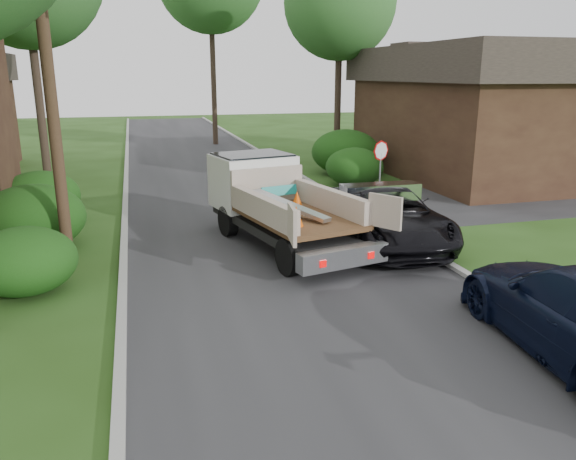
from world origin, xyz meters
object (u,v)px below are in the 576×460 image
(house_right, at_px, (487,110))
(black_pickup, at_px, (385,215))
(stop_sign, at_px, (380,159))
(flatbed_truck, at_px, (270,196))
(utility_pole, at_px, (48,60))
(tree_right_far, at_px, (340,3))

(house_right, xyz_separation_m, black_pickup, (-9.64, -9.50, -2.33))
(stop_sign, relative_size, house_right, 0.19)
(flatbed_truck, bearing_deg, utility_pole, 175.58)
(utility_pole, distance_m, flatbed_truck, 6.89)
(utility_pole, xyz_separation_m, tree_right_far, (12.98, 15.02, 3.31))
(black_pickup, bearing_deg, stop_sign, 73.50)
(tree_right_far, bearing_deg, utility_pole, -130.84)
(house_right, relative_size, flatbed_truck, 1.88)
(utility_pole, relative_size, tree_right_far, 0.87)
(black_pickup, bearing_deg, house_right, 50.31)
(stop_sign, relative_size, black_pickup, 0.41)
(house_right, distance_m, tree_right_far, 9.72)
(house_right, bearing_deg, flatbed_truck, -147.38)
(stop_sign, height_order, black_pickup, stop_sign)
(tree_right_far, xyz_separation_m, flatbed_truck, (-7.31, -14.20, -7.15))
(utility_pole, distance_m, house_right, 20.66)
(house_right, height_order, flatbed_truck, house_right)
(house_right, bearing_deg, stop_sign, -147.34)
(tree_right_far, xyz_separation_m, black_pickup, (-4.14, -15.50, -7.65))
(tree_right_far, bearing_deg, black_pickup, -104.95)
(stop_sign, relative_size, flatbed_truck, 0.36)
(tree_right_far, bearing_deg, flatbed_truck, -117.25)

